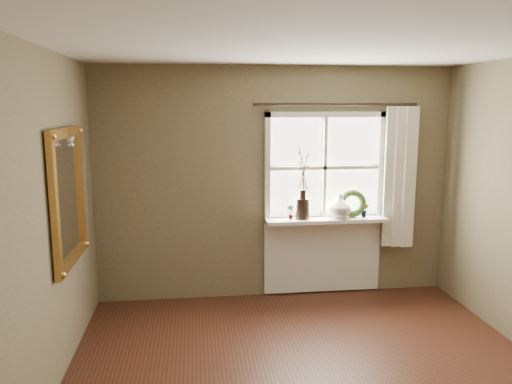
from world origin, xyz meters
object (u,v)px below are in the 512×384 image
object	(u,v)px
dark_jug	(303,209)
cream_vase	(340,206)
gilt_mirror	(68,196)
wreath	(352,206)

from	to	relation	value
dark_jug	cream_vase	world-z (taller)	cream_vase
dark_jug	gilt_mirror	bearing A→B (deg)	-155.08
dark_jug	cream_vase	bearing A→B (deg)	0.00
dark_jug	gilt_mirror	distance (m)	2.51
dark_jug	gilt_mirror	size ratio (longest dim) A/B	0.20
cream_vase	wreath	world-z (taller)	wreath
dark_jug	wreath	world-z (taller)	wreath
dark_jug	wreath	xyz separation A→B (m)	(0.58, 0.04, 0.00)
gilt_mirror	wreath	bearing A→B (deg)	20.94
wreath	cream_vase	bearing A→B (deg)	-156.66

